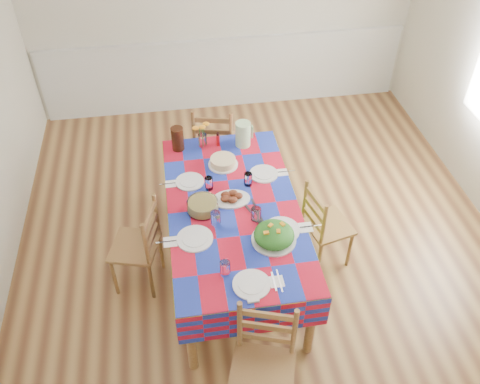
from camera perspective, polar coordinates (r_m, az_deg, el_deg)
name	(u,v)px	position (r m, az deg, el deg)	size (l,w,h in m)	color
room	(267,127)	(3.89, 3.01, 7.26)	(4.58, 5.08, 2.78)	brown
wainscot	(225,71)	(6.43, -1.69, 13.41)	(4.41, 0.06, 0.92)	silver
dining_table	(233,214)	(4.12, -0.74, -2.49)	(1.05, 1.96, 0.76)	brown
setting_near_head	(243,278)	(3.53, 0.32, -9.69)	(0.43, 0.29, 0.13)	white
setting_left_near	(202,231)	(3.83, -4.34, -4.44)	(0.50, 0.30, 0.13)	white
setting_left_far	(196,182)	(4.25, -4.97, 1.10)	(0.44, 0.26, 0.12)	white
setting_right_near	(273,224)	(3.88, 3.73, -3.65)	(0.53, 0.30, 0.14)	white
setting_right_far	(259,176)	(4.30, 2.13, 1.85)	(0.46, 0.27, 0.12)	white
meat_platter	(231,198)	(4.10, -1.02, -0.64)	(0.31, 0.22, 0.06)	white
salad_platter	(274,235)	(3.77, 3.84, -4.87)	(0.34, 0.34, 0.14)	white
pasta_bowl	(203,206)	(4.01, -4.22, -1.57)	(0.25, 0.25, 0.09)	white
cake	(223,162)	(4.43, -1.92, 3.39)	(0.26, 0.26, 0.07)	white
serving_utensils	(255,212)	(4.01, 1.65, -2.27)	(0.14, 0.30, 0.01)	black
flower_vase	(202,137)	(4.61, -4.25, 6.15)	(0.16, 0.13, 0.26)	white
hot_sauce	(218,139)	(4.65, -2.49, 5.95)	(0.03, 0.03, 0.14)	red
green_pitcher	(243,134)	(4.62, 0.33, 6.52)	(0.14, 0.14, 0.24)	#A8D395
tea_pitcher	(178,139)	(4.61, -7.02, 5.96)	(0.11, 0.11, 0.22)	black
name_card	(253,301)	(3.45, 1.52, -12.12)	(0.08, 0.02, 0.02)	white
chair_near	(263,367)	(3.55, 2.61, -19.00)	(0.52, 0.51, 0.94)	brown
chair_far	(215,145)	(5.19, -2.84, 5.30)	(0.50, 0.48, 0.95)	brown
chair_left	(140,247)	(4.28, -11.22, -6.04)	(0.47, 0.48, 0.88)	brown
chair_right	(324,226)	(4.44, 9.43, -3.81)	(0.44, 0.45, 0.85)	brown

